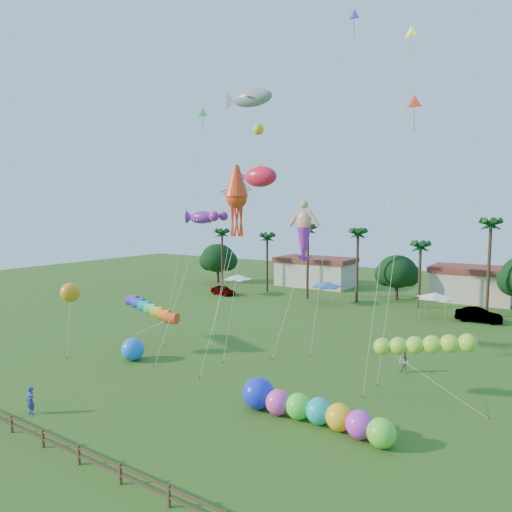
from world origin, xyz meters
The scene contains 23 objects.
ground centered at (0.00, 0.00, 0.00)m, with size 160.00×160.00×0.00m, color #285116.
tree_line centered at (3.57, 44.00, 4.28)m, with size 69.46×8.91×11.00m.
buildings_row centered at (-3.09, 50.00, 2.00)m, with size 35.00×7.00×4.00m.
tent_row centered at (-6.00, 36.33, 2.75)m, with size 31.00×4.00×0.60m.
fence centered at (0.00, -6.00, 0.61)m, with size 36.12×0.12×1.00m.
car_a centered at (-21.95, 34.80, 0.72)m, with size 1.69×4.21×1.43m, color #4C4C54.
car_b centered at (12.53, 36.80, 0.80)m, with size 1.69×4.86×1.60m, color #4C4C54.
spectator_a centered at (-7.34, -4.07, 0.86)m, with size 0.62×0.41×1.71m, color #2D349E.
spectator_b centered at (9.88, 15.68, 0.85)m, with size 0.82×0.64×1.69m, color #A19286.
caterpillar_inflatable centered at (7.46, 4.13, 0.84)m, with size 9.83×2.31×2.00m.
blue_ball centered at (-9.92, 6.40, 0.95)m, with size 1.90×1.90×1.90m, color #1B74FB.
rainbow_tube centered at (-10.42, 9.73, 3.09)m, with size 9.20×2.59×3.60m.
green_worm centered at (9.83, 10.34, 3.42)m, with size 9.68×2.52×4.11m.
orange_ball_kite centered at (-15.16, 4.36, 5.55)m, with size 2.06×2.06×6.37m.
merman_kite centered at (0.78, 16.48, 10.33)m, with size 2.25×4.37×12.92m.
fish_kite centered at (-2.76, 14.96, 15.44)m, with size 5.05×6.55×16.45m.
shark_kite centered at (-6.55, 19.43, 23.56)m, with size 6.27×8.02×24.65m.
squid_kite centered at (-1.94, 10.20, 13.44)m, with size 2.16×5.14×16.13m.
lobster_kite centered at (-6.20, 11.05, 11.90)m, with size 4.33×6.42×12.68m.
delta_kite_red centered at (9.78, 16.61, 20.12)m, with size 1.43×4.92×21.10m.
delta_kite_yellow centered at (9.96, 14.14, 23.93)m, with size 1.70×5.18×25.26m.
delta_kite_green centered at (-8.76, 14.27, 20.79)m, with size 2.41×4.18×21.95m.
delta_kite_blue centered at (3.81, 19.23, 28.10)m, with size 2.43×4.07×29.56m.
Camera 1 is at (18.86, -19.14, 12.34)m, focal length 32.00 mm.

